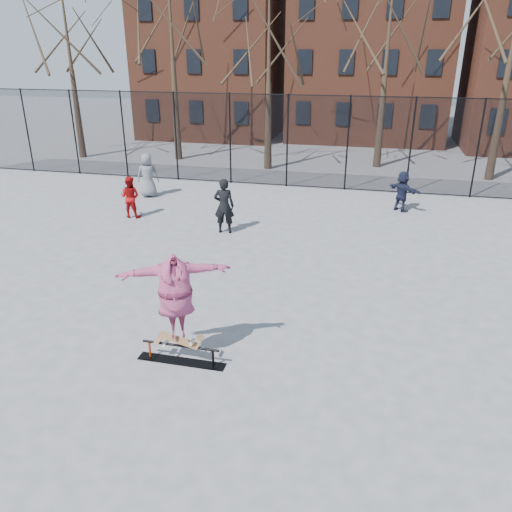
% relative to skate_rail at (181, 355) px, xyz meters
% --- Properties ---
extents(ground, '(100.00, 100.00, 0.00)m').
position_rel_skate_rail_xyz_m(ground, '(1.02, 0.96, -0.15)').
color(ground, slate).
extents(skate_rail, '(1.80, 0.28, 0.40)m').
position_rel_skate_rail_xyz_m(skate_rail, '(0.00, 0.00, 0.00)').
color(skate_rail, black).
rests_on(skate_rail, ground).
extents(skateboard, '(0.90, 0.21, 0.11)m').
position_rel_skate_rail_xyz_m(skateboard, '(-0.03, -0.00, 0.29)').
color(skateboard, olive).
rests_on(skateboard, skate_rail).
extents(skater, '(2.18, 1.43, 1.73)m').
position_rel_skate_rail_xyz_m(skater, '(-0.03, -0.00, 1.22)').
color(skater, '#65327F').
rests_on(skater, skateboard).
extents(bystander_grey, '(1.03, 0.85, 1.81)m').
position_rel_skate_rail_xyz_m(bystander_grey, '(-5.68, 10.95, 0.75)').
color(bystander_grey, slate).
rests_on(bystander_grey, ground).
extents(bystander_black, '(0.73, 0.53, 1.86)m').
position_rel_skate_rail_xyz_m(bystander_black, '(-1.33, 7.46, 0.77)').
color(bystander_black, black).
rests_on(bystander_black, ground).
extents(bystander_red, '(0.75, 0.59, 1.52)m').
position_rel_skate_rail_xyz_m(bystander_red, '(-5.16, 8.27, 0.61)').
color(bystander_red, '#A00E0F').
rests_on(bystander_red, ground).
extents(bystander_navy, '(1.36, 1.30, 1.54)m').
position_rel_skate_rail_xyz_m(bystander_navy, '(4.53, 11.34, 0.61)').
color(bystander_navy, '#191E33').
rests_on(bystander_navy, ground).
extents(fence, '(34.03, 0.07, 4.00)m').
position_rel_skate_rail_xyz_m(fence, '(1.01, 13.96, 1.90)').
color(fence, black).
rests_on(fence, ground).
extents(tree_row, '(33.66, 7.46, 10.67)m').
position_rel_skate_rail_xyz_m(tree_row, '(0.77, 18.11, 7.20)').
color(tree_row, black).
rests_on(tree_row, ground).
extents(rowhouses, '(29.00, 7.00, 13.00)m').
position_rel_skate_rail_xyz_m(rowhouses, '(1.74, 26.96, 5.91)').
color(rowhouses, brown).
rests_on(rowhouses, ground).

